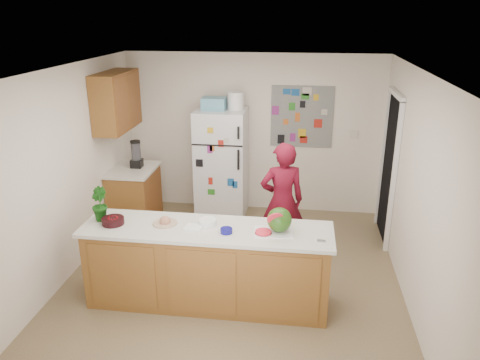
# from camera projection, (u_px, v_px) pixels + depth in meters

# --- Properties ---
(floor) EXTENTS (4.00, 4.50, 0.02)m
(floor) POSITION_uv_depth(u_px,v_px,m) (233.00, 280.00, 5.71)
(floor) COLOR brown
(floor) RESTS_ON ground
(wall_back) EXTENTS (4.00, 0.02, 2.50)m
(wall_back) POSITION_uv_depth(u_px,v_px,m) (253.00, 134.00, 7.39)
(wall_back) COLOR beige
(wall_back) RESTS_ON ground
(wall_left) EXTENTS (0.02, 4.50, 2.50)m
(wall_left) POSITION_uv_depth(u_px,v_px,m) (64.00, 175.00, 5.54)
(wall_left) COLOR beige
(wall_left) RESTS_ON ground
(wall_right) EXTENTS (0.02, 4.50, 2.50)m
(wall_right) POSITION_uv_depth(u_px,v_px,m) (416.00, 192.00, 5.03)
(wall_right) COLOR beige
(wall_right) RESTS_ON ground
(ceiling) EXTENTS (4.00, 4.50, 0.02)m
(ceiling) POSITION_uv_depth(u_px,v_px,m) (231.00, 70.00, 4.85)
(ceiling) COLOR white
(ceiling) RESTS_ON wall_back
(doorway) EXTENTS (0.03, 0.85, 2.04)m
(doorway) POSITION_uv_depth(u_px,v_px,m) (389.00, 169.00, 6.46)
(doorway) COLOR black
(doorway) RESTS_ON ground
(peninsula_base) EXTENTS (2.60, 0.62, 0.88)m
(peninsula_base) POSITION_uv_depth(u_px,v_px,m) (208.00, 267.00, 5.12)
(peninsula_base) COLOR brown
(peninsula_base) RESTS_ON floor
(peninsula_top) EXTENTS (2.68, 0.70, 0.04)m
(peninsula_top) POSITION_uv_depth(u_px,v_px,m) (206.00, 230.00, 4.96)
(peninsula_top) COLOR silver
(peninsula_top) RESTS_ON peninsula_base
(side_counter_base) EXTENTS (0.60, 0.80, 0.86)m
(side_counter_base) POSITION_uv_depth(u_px,v_px,m) (135.00, 198.00, 7.03)
(side_counter_base) COLOR brown
(side_counter_base) RESTS_ON floor
(side_counter_top) EXTENTS (0.64, 0.84, 0.04)m
(side_counter_top) POSITION_uv_depth(u_px,v_px,m) (132.00, 170.00, 6.88)
(side_counter_top) COLOR silver
(side_counter_top) RESTS_ON side_counter_base
(upper_cabinets) EXTENTS (0.35, 1.00, 0.80)m
(upper_cabinets) POSITION_uv_depth(u_px,v_px,m) (116.00, 101.00, 6.50)
(upper_cabinets) COLOR brown
(upper_cabinets) RESTS_ON wall_left
(refrigerator) EXTENTS (0.75, 0.70, 1.70)m
(refrigerator) POSITION_uv_depth(u_px,v_px,m) (222.00, 164.00, 7.23)
(refrigerator) COLOR silver
(refrigerator) RESTS_ON floor
(fridge_top_bin) EXTENTS (0.35, 0.28, 0.18)m
(fridge_top_bin) POSITION_uv_depth(u_px,v_px,m) (214.00, 103.00, 6.92)
(fridge_top_bin) COLOR #5999B2
(fridge_top_bin) RESTS_ON refrigerator
(photo_collage) EXTENTS (0.95, 0.01, 0.95)m
(photo_collage) POSITION_uv_depth(u_px,v_px,m) (302.00, 117.00, 7.17)
(photo_collage) COLOR slate
(photo_collage) RESTS_ON wall_back
(person) EXTENTS (0.65, 0.50, 1.56)m
(person) POSITION_uv_depth(u_px,v_px,m) (282.00, 201.00, 6.00)
(person) COLOR maroon
(person) RESTS_ON floor
(blender_appliance) EXTENTS (0.14, 0.14, 0.38)m
(blender_appliance) POSITION_uv_depth(u_px,v_px,m) (136.00, 155.00, 6.86)
(blender_appliance) COLOR black
(blender_appliance) RESTS_ON side_counter_top
(cutting_board) EXTENTS (0.43, 0.34, 0.01)m
(cutting_board) POSITION_uv_depth(u_px,v_px,m) (273.00, 232.00, 4.85)
(cutting_board) COLOR white
(cutting_board) RESTS_ON peninsula_top
(watermelon) EXTENTS (0.26, 0.26, 0.26)m
(watermelon) POSITION_uv_depth(u_px,v_px,m) (279.00, 220.00, 4.82)
(watermelon) COLOR #246215
(watermelon) RESTS_ON cutting_board
(watermelon_slice) EXTENTS (0.17, 0.17, 0.02)m
(watermelon_slice) POSITION_uv_depth(u_px,v_px,m) (263.00, 232.00, 4.81)
(watermelon_slice) COLOR red
(watermelon_slice) RESTS_ON cutting_board
(cherry_bowl) EXTENTS (0.26, 0.26, 0.07)m
(cherry_bowl) POSITION_uv_depth(u_px,v_px,m) (113.00, 221.00, 5.04)
(cherry_bowl) COLOR black
(cherry_bowl) RESTS_ON peninsula_top
(white_bowl) EXTENTS (0.25, 0.25, 0.06)m
(white_bowl) POSITION_uv_depth(u_px,v_px,m) (208.00, 222.00, 5.02)
(white_bowl) COLOR white
(white_bowl) RESTS_ON peninsula_top
(cobalt_bowl) EXTENTS (0.15, 0.15, 0.05)m
(cobalt_bowl) POSITION_uv_depth(u_px,v_px,m) (226.00, 231.00, 4.84)
(cobalt_bowl) COLOR navy
(cobalt_bowl) RESTS_ON peninsula_top
(plate) EXTENTS (0.34, 0.34, 0.02)m
(plate) POSITION_uv_depth(u_px,v_px,m) (165.00, 223.00, 5.04)
(plate) COLOR #B4AC8D
(plate) RESTS_ON peninsula_top
(paper_towel) EXTENTS (0.20, 0.18, 0.02)m
(paper_towel) POSITION_uv_depth(u_px,v_px,m) (194.00, 228.00, 4.94)
(paper_towel) COLOR silver
(paper_towel) RESTS_ON peninsula_top
(keys) EXTENTS (0.09, 0.04, 0.01)m
(keys) POSITION_uv_depth(u_px,v_px,m) (321.00, 241.00, 4.66)
(keys) COLOR gray
(keys) RESTS_ON peninsula_top
(potted_plant) EXTENTS (0.26, 0.26, 0.37)m
(potted_plant) POSITION_uv_depth(u_px,v_px,m) (99.00, 204.00, 5.09)
(potted_plant) COLOR #133E12
(potted_plant) RESTS_ON peninsula_top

